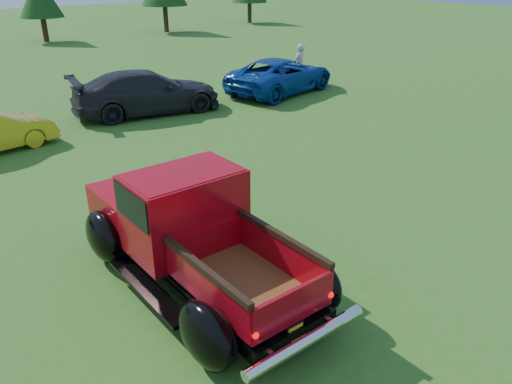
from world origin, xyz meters
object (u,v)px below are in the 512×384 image
object	(u,v)px
show_car_grey	(147,92)
spectator	(299,66)
show_car_blue	(281,75)
pickup_truck	(186,228)

from	to	relation	value
show_car_grey	spectator	xyz separation A→B (m)	(6.94, -0.48, 0.16)
show_car_grey	show_car_blue	size ratio (longest dim) A/B	1.03
pickup_truck	show_car_blue	bearing A→B (deg)	42.09
pickup_truck	show_car_blue	world-z (taller)	pickup_truck
spectator	show_car_blue	bearing A→B (deg)	-5.81
show_car_grey	pickup_truck	bearing A→B (deg)	166.82
pickup_truck	spectator	size ratio (longest dim) A/B	2.83
pickup_truck	show_car_grey	world-z (taller)	pickup_truck
show_car_grey	spectator	distance (m)	6.95
show_car_blue	spectator	size ratio (longest dim) A/B	2.77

